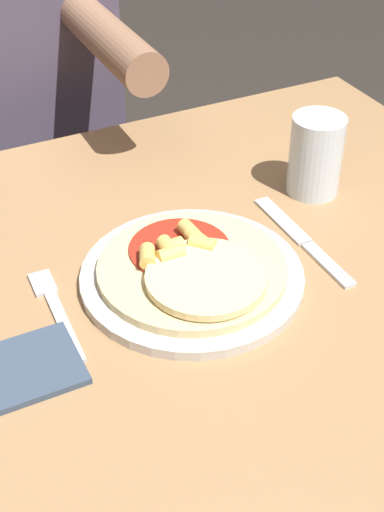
{
  "coord_description": "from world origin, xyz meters",
  "views": [
    {
      "loc": [
        -0.32,
        -0.58,
        1.35
      ],
      "look_at": [
        -0.01,
        0.05,
        0.8
      ],
      "focal_mm": 50.0,
      "sensor_mm": 36.0,
      "label": 1
    }
  ],
  "objects_px": {
    "plate": "(192,276)",
    "knife": "(303,240)",
    "pizza": "(193,267)",
    "person_diner": "(20,106)",
    "fork": "(55,308)",
    "dining_table": "(218,364)",
    "drinking_glass": "(316,155)"
  },
  "relations": [
    {
      "from": "dining_table",
      "to": "person_diner",
      "type": "relative_size",
      "value": 0.86
    },
    {
      "from": "plate",
      "to": "knife",
      "type": "xyz_separation_m",
      "value": [
        0.17,
        0.01,
        -0.0
      ]
    },
    {
      "from": "person_diner",
      "to": "knife",
      "type": "bearing_deg",
      "value": -72.26
    },
    {
      "from": "knife",
      "to": "drinking_glass",
      "type": "bearing_deg",
      "value": 51.35
    },
    {
      "from": "fork",
      "to": "person_diner",
      "type": "xyz_separation_m",
      "value": [
        0.13,
        0.66,
        -0.05
      ]
    },
    {
      "from": "pizza",
      "to": "fork",
      "type": "height_order",
      "value": "pizza"
    },
    {
      "from": "plate",
      "to": "pizza",
      "type": "bearing_deg",
      "value": -95.02
    },
    {
      "from": "plate",
      "to": "knife",
      "type": "distance_m",
      "value": 0.17
    },
    {
      "from": "plate",
      "to": "drinking_glass",
      "type": "relative_size",
      "value": 2.35
    },
    {
      "from": "dining_table",
      "to": "knife",
      "type": "relative_size",
      "value": 4.78
    },
    {
      "from": "fork",
      "to": "knife",
      "type": "height_order",
      "value": "same"
    },
    {
      "from": "pizza",
      "to": "person_diner",
      "type": "distance_m",
      "value": 0.69
    },
    {
      "from": "knife",
      "to": "person_diner",
      "type": "bearing_deg",
      "value": 107.74
    },
    {
      "from": "person_diner",
      "to": "pizza",
      "type": "bearing_deg",
      "value": -86.49
    },
    {
      "from": "fork",
      "to": "drinking_glass",
      "type": "bearing_deg",
      "value": 11.45
    },
    {
      "from": "person_diner",
      "to": "plate",
      "type": "bearing_deg",
      "value": -86.44
    },
    {
      "from": "plate",
      "to": "drinking_glass",
      "type": "height_order",
      "value": "drinking_glass"
    },
    {
      "from": "pizza",
      "to": "person_diner",
      "type": "height_order",
      "value": "person_diner"
    },
    {
      "from": "pizza",
      "to": "knife",
      "type": "height_order",
      "value": "pizza"
    },
    {
      "from": "fork",
      "to": "knife",
      "type": "distance_m",
      "value": 0.35
    },
    {
      "from": "knife",
      "to": "dining_table",
      "type": "bearing_deg",
      "value": -159.66
    },
    {
      "from": "fork",
      "to": "drinking_glass",
      "type": "xyz_separation_m",
      "value": [
        0.43,
        0.09,
        0.06
      ]
    },
    {
      "from": "dining_table",
      "to": "fork",
      "type": "xyz_separation_m",
      "value": [
        -0.19,
        0.08,
        0.11
      ]
    },
    {
      "from": "dining_table",
      "to": "pizza",
      "type": "height_order",
      "value": "pizza"
    },
    {
      "from": "plate",
      "to": "fork",
      "type": "relative_size",
      "value": 1.63
    },
    {
      "from": "drinking_glass",
      "to": "fork",
      "type": "bearing_deg",
      "value": -168.55
    },
    {
      "from": "fork",
      "to": "dining_table",
      "type": "bearing_deg",
      "value": -22.31
    },
    {
      "from": "pizza",
      "to": "knife",
      "type": "distance_m",
      "value": 0.18
    },
    {
      "from": "plate",
      "to": "knife",
      "type": "height_order",
      "value": "plate"
    },
    {
      "from": "dining_table",
      "to": "pizza",
      "type": "xyz_separation_m",
      "value": [
        -0.01,
        0.05,
        0.14
      ]
    },
    {
      "from": "knife",
      "to": "drinking_glass",
      "type": "height_order",
      "value": "drinking_glass"
    },
    {
      "from": "knife",
      "to": "plate",
      "type": "bearing_deg",
      "value": -177.56
    }
  ]
}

